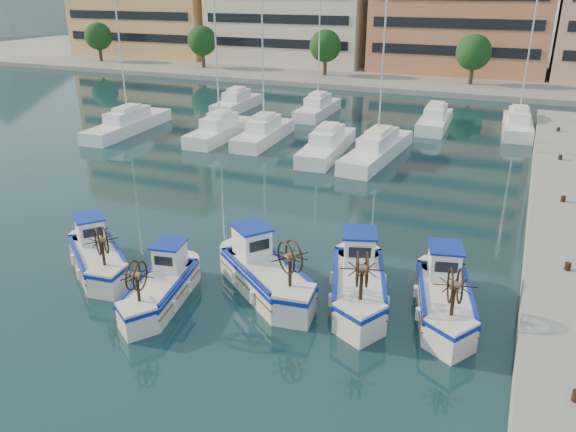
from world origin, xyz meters
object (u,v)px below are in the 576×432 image
object	(u,v)px
fishing_boat_c	(265,272)
fishing_boat_e	(445,295)
fishing_boat_a	(97,255)
fishing_boat_b	(161,285)
fishing_boat_d	(359,280)

from	to	relation	value
fishing_boat_c	fishing_boat_e	size ratio (longest dim) A/B	1.02
fishing_boat_a	fishing_boat_e	world-z (taller)	fishing_boat_e
fishing_boat_a	fishing_boat_b	bearing A→B (deg)	-66.08
fishing_boat_d	fishing_boat_e	world-z (taller)	fishing_boat_d
fishing_boat_c	fishing_boat_b	bearing A→B (deg)	163.19
fishing_boat_b	fishing_boat_e	bearing A→B (deg)	7.55
fishing_boat_d	fishing_boat_a	bearing A→B (deg)	173.12
fishing_boat_a	fishing_boat_c	xyz separation A→B (m)	(7.30, 1.27, 0.09)
fishing_boat_c	fishing_boat_d	world-z (taller)	fishing_boat_d
fishing_boat_d	fishing_boat_e	xyz separation A→B (m)	(3.21, 0.25, -0.04)
fishing_boat_b	fishing_boat_a	bearing A→B (deg)	154.28
fishing_boat_c	fishing_boat_e	world-z (taller)	fishing_boat_c
fishing_boat_c	fishing_boat_a	bearing A→B (deg)	137.65
fishing_boat_e	fishing_boat_a	bearing A→B (deg)	175.56
fishing_boat_b	fishing_boat_d	distance (m)	7.59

